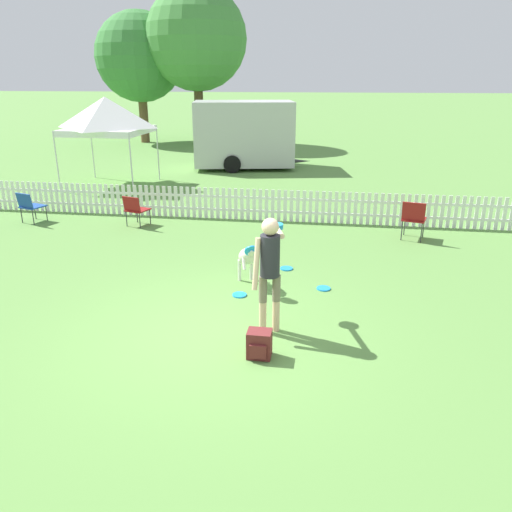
% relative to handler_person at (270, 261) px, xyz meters
% --- Properties ---
extents(ground_plane, '(240.00, 240.00, 0.00)m').
position_rel_handler_person_xyz_m(ground_plane, '(-0.76, -0.23, -1.10)').
color(ground_plane, '#5B8C42').
extents(handler_person, '(0.43, 1.13, 1.74)m').
position_rel_handler_person_xyz_m(handler_person, '(0.00, 0.00, 0.00)').
color(handler_person, beige).
rests_on(handler_person, ground_plane).
extents(leaping_dog, '(0.52, 0.98, 0.90)m').
position_rel_handler_person_xyz_m(leaping_dog, '(-0.60, 1.61, -0.55)').
color(leaping_dog, beige).
rests_on(leaping_dog, ground_plane).
extents(frisbee_near_handler, '(0.25, 0.25, 0.02)m').
position_rel_handler_person_xyz_m(frisbee_near_handler, '(-0.67, 1.14, -1.09)').
color(frisbee_near_handler, '#1E8CD8').
rests_on(frisbee_near_handler, ground_plane).
extents(frisbee_near_dog, '(0.25, 0.25, 0.02)m').
position_rel_handler_person_xyz_m(frisbee_near_dog, '(0.76, 1.64, -1.09)').
color(frisbee_near_dog, '#1E8CD8').
rests_on(frisbee_near_dog, ground_plane).
extents(frisbee_midfield, '(0.25, 0.25, 0.02)m').
position_rel_handler_person_xyz_m(frisbee_midfield, '(0.02, 2.52, -1.09)').
color(frisbee_midfield, '#1E8CD8').
rests_on(frisbee_midfield, ground_plane).
extents(backpack_on_grass, '(0.32, 0.29, 0.38)m').
position_rel_handler_person_xyz_m(backpack_on_grass, '(-0.04, -0.79, -0.91)').
color(backpack_on_grass, maroon).
rests_on(backpack_on_grass, ground_plane).
extents(picket_fence, '(24.40, 0.04, 0.82)m').
position_rel_handler_person_xyz_m(picket_fence, '(-0.76, 5.95, -0.68)').
color(picket_fence, white).
rests_on(picket_fence, ground_plane).
extents(folding_chair_blue_left, '(0.63, 0.64, 0.92)m').
position_rel_handler_person_xyz_m(folding_chair_blue_left, '(2.70, 4.82, -0.55)').
color(folding_chair_blue_left, '#333338').
rests_on(folding_chair_blue_left, ground_plane).
extents(folding_chair_center, '(0.62, 0.63, 0.78)m').
position_rel_handler_person_xyz_m(folding_chair_center, '(-4.02, 4.93, -0.63)').
color(folding_chair_center, '#333338').
rests_on(folding_chair_center, ground_plane).
extents(folding_chair_green_right, '(0.63, 0.65, 0.80)m').
position_rel_handler_person_xyz_m(folding_chair_green_right, '(-6.81, 4.81, -0.62)').
color(folding_chair_green_right, '#333338').
rests_on(folding_chair_green_right, ground_plane).
extents(canopy_tent_main, '(2.55, 2.55, 2.95)m').
position_rel_handler_person_xyz_m(canopy_tent_main, '(-6.71, 9.59, 1.25)').
color(canopy_tent_main, silver).
rests_on(canopy_tent_main, ground_plane).
extents(equipment_trailer, '(4.89, 3.09, 2.65)m').
position_rel_handler_person_xyz_m(equipment_trailer, '(-2.83, 13.82, 0.29)').
color(equipment_trailer, '#B7B7B7').
rests_on(equipment_trailer, ground_plane).
extents(tree_left_grove, '(4.76, 4.76, 6.96)m').
position_rel_handler_person_xyz_m(tree_left_grove, '(-9.93, 21.38, 3.46)').
color(tree_left_grove, brown).
rests_on(tree_left_grove, ground_plane).
extents(tree_right_grove, '(5.32, 5.32, 8.10)m').
position_rel_handler_person_xyz_m(tree_right_grove, '(-6.59, 21.00, 4.33)').
color(tree_right_grove, '#4C3823').
rests_on(tree_right_grove, ground_plane).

